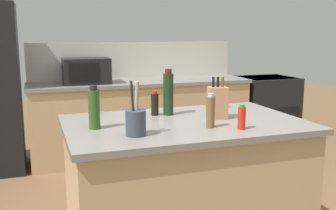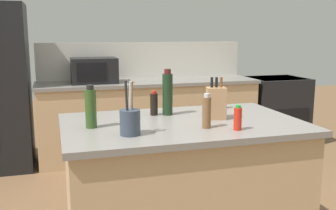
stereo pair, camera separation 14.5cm
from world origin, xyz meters
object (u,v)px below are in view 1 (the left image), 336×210
object	(u,v)px
microwave	(86,71)
hot_sauce_bottle	(242,118)
honey_jar	(211,104)
wine_bottle	(168,93)
range_oven	(265,110)
knife_block	(217,102)
utensil_crock	(136,122)
spice_jar_oregano	(210,102)
olive_oil_bottle	(94,108)
pepper_grinder	(211,111)
spice_jar_paprika	(223,101)
soy_sauce_bottle	(155,104)

from	to	relation	value
microwave	hot_sauce_bottle	world-z (taller)	microwave
honey_jar	hot_sauce_bottle	bearing A→B (deg)	-94.30
wine_bottle	range_oven	bearing A→B (deg)	42.99
range_oven	knife_block	xyz separation A→B (m)	(-1.82, -2.18, 0.59)
utensil_crock	spice_jar_oregano	world-z (taller)	utensil_crock
utensil_crock	microwave	bearing A→B (deg)	89.01
knife_block	olive_oil_bottle	xyz separation A→B (m)	(-0.85, -0.01, 0.01)
hot_sauce_bottle	spice_jar_oregano	bearing A→B (deg)	82.10
pepper_grinder	spice_jar_oregano	xyz separation A→B (m)	(0.26, 0.56, -0.05)
knife_block	spice_jar_paprika	xyz separation A→B (m)	(0.21, 0.34, -0.06)
utensil_crock	pepper_grinder	size ratio (longest dim) A/B	1.46
microwave	spice_jar_oregano	world-z (taller)	microwave
honey_jar	microwave	bearing A→B (deg)	108.11
spice_jar_paprika	olive_oil_bottle	xyz separation A→B (m)	(-1.07, -0.35, 0.08)
knife_block	soy_sauce_bottle	distance (m)	0.45
wine_bottle	spice_jar_oregano	bearing A→B (deg)	15.95
spice_jar_paprika	pepper_grinder	bearing A→B (deg)	-123.48
range_oven	utensil_crock	size ratio (longest dim) A/B	2.87
soy_sauce_bottle	pepper_grinder	bearing A→B (deg)	-64.75
range_oven	knife_block	bearing A→B (deg)	-129.80
soy_sauce_bottle	knife_block	bearing A→B (deg)	-32.58
spice_jar_oregano	wine_bottle	size ratio (longest dim) A/B	0.33
spice_jar_paprika	honey_jar	distance (m)	0.23
spice_jar_oregano	hot_sauce_bottle	bearing A→B (deg)	-97.90
pepper_grinder	olive_oil_bottle	bearing A→B (deg)	163.04
soy_sauce_bottle	hot_sauce_bottle	bearing A→B (deg)	-55.98
knife_block	spice_jar_oregano	distance (m)	0.35
utensil_crock	pepper_grinder	distance (m)	0.49
microwave	wine_bottle	distance (m)	1.99
knife_block	utensil_crock	xyz separation A→B (m)	(-0.65, -0.26, -0.03)
olive_oil_bottle	pepper_grinder	bearing A→B (deg)	-16.96
range_oven	honey_jar	world-z (taller)	honey_jar
hot_sauce_bottle	honey_jar	xyz separation A→B (m)	(0.04, 0.52, -0.01)
olive_oil_bottle	spice_jar_paprika	bearing A→B (deg)	18.25
olive_oil_bottle	spice_jar_oregano	bearing A→B (deg)	20.04
microwave	honey_jar	distance (m)	2.10
hot_sauce_bottle	spice_jar_oregano	distance (m)	0.67
knife_block	spice_jar_oregano	xyz separation A→B (m)	(0.10, 0.33, -0.06)
spice_jar_oregano	olive_oil_bottle	bearing A→B (deg)	-159.96
range_oven	honey_jar	distance (m)	2.72
knife_block	pepper_grinder	distance (m)	0.28
spice_jar_paprika	olive_oil_bottle	distance (m)	1.12
olive_oil_bottle	pepper_grinder	size ratio (longest dim) A/B	1.24
utensil_crock	soy_sauce_bottle	xyz separation A→B (m)	(0.27, 0.50, 0.00)
pepper_grinder	spice_jar_paprika	bearing A→B (deg)	56.52
microwave	soy_sauce_bottle	world-z (taller)	microwave
spice_jar_oregano	microwave	bearing A→B (deg)	110.84
olive_oil_bottle	hot_sauce_bottle	distance (m)	0.91
spice_jar_paprika	olive_oil_bottle	bearing A→B (deg)	-161.75
microwave	utensil_crock	distance (m)	2.44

